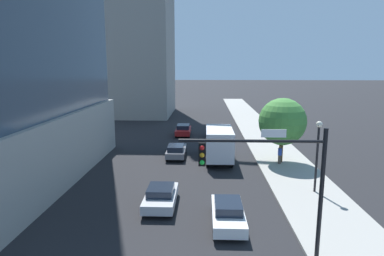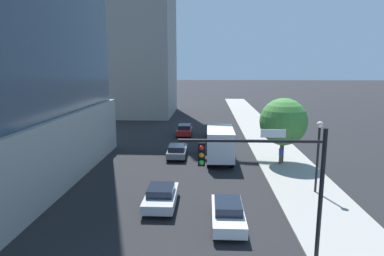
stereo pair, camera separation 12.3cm
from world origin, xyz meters
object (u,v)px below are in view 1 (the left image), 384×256
(car_gray, at_px, (176,151))
(car_white, at_px, (228,213))
(street_lamp, at_px, (318,145))
(car_silver, at_px, (161,196))
(traffic_light_pole, at_px, (270,169))
(box_truck, at_px, (219,142))
(construction_building, at_px, (136,9))
(street_tree, at_px, (282,122))
(car_black, at_px, (215,132))
(car_red, at_px, (183,130))
(pedestrian_blue_shirt, at_px, (280,155))

(car_gray, bearing_deg, car_white, -73.45)
(street_lamp, xyz_separation_m, car_gray, (-10.72, 9.10, -2.86))
(car_gray, bearing_deg, car_silver, -90.00)
(traffic_light_pole, distance_m, box_truck, 16.95)
(construction_building, xyz_separation_m, traffic_light_pole, (15.45, -47.40, -14.53))
(car_white, xyz_separation_m, car_silver, (-4.18, 2.35, -0.01))
(street_tree, distance_m, car_black, 13.05)
(car_black, distance_m, car_red, 4.33)
(car_gray, height_order, box_truck, box_truck)
(street_tree, bearing_deg, car_white, -114.88)
(construction_building, height_order, car_white, construction_building)
(construction_building, bearing_deg, traffic_light_pole, -71.94)
(construction_building, relative_size, car_silver, 10.44)
(traffic_light_pole, bearing_deg, pedestrian_blue_shirt, 75.58)
(car_white, bearing_deg, street_tree, 65.12)
(street_lamp, xyz_separation_m, box_truck, (-6.54, 8.26, -1.76))
(car_white, bearing_deg, construction_building, 107.48)
(car_silver, bearing_deg, traffic_light_pole, -44.94)
(traffic_light_pole, height_order, pedestrian_blue_shirt, traffic_light_pole)
(box_truck, relative_size, pedestrian_blue_shirt, 4.56)
(street_lamp, height_order, pedestrian_blue_shirt, street_lamp)
(box_truck, bearing_deg, construction_building, 114.26)
(street_tree, xyz_separation_m, car_gray, (-9.92, 1.71, -3.27))
(car_gray, height_order, car_white, car_white)
(car_red, distance_m, car_silver, 22.39)
(traffic_light_pole, relative_size, street_tree, 1.10)
(street_lamp, bearing_deg, car_gray, 139.67)
(street_lamp, distance_m, car_red, 22.66)
(traffic_light_pole, xyz_separation_m, box_truck, (-1.60, 16.66, -2.64))
(construction_building, relative_size, traffic_light_pole, 6.69)
(construction_building, bearing_deg, street_lamp, -62.40)
(car_red, distance_m, pedestrian_blue_shirt, 16.19)
(car_black, bearing_deg, car_gray, -113.63)
(construction_building, xyz_separation_m, street_lamp, (20.39, -39.00, -15.41))
(car_red, distance_m, car_white, 25.09)
(car_red, xyz_separation_m, box_truck, (4.18, -11.50, 1.08))
(construction_building, bearing_deg, car_gray, -72.08)
(street_tree, xyz_separation_m, car_red, (-9.92, 12.38, -3.25))
(car_red, bearing_deg, car_black, -14.74)
(car_red, relative_size, car_white, 0.95)
(car_white, bearing_deg, pedestrian_blue_shirt, 64.93)
(traffic_light_pole, bearing_deg, car_black, 93.39)
(street_tree, bearing_deg, car_silver, -134.72)
(street_lamp, height_order, car_white, street_lamp)
(car_black, relative_size, car_white, 0.92)
(street_lamp, relative_size, car_black, 1.23)
(box_truck, bearing_deg, traffic_light_pole, -84.51)
(street_lamp, relative_size, box_truck, 0.67)
(traffic_light_pole, bearing_deg, car_gray, 108.29)
(car_black, bearing_deg, car_white, -90.00)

